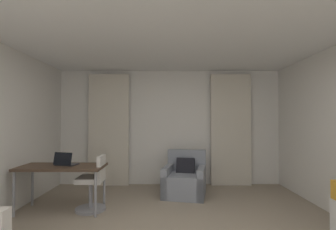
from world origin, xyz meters
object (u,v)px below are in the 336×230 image
at_px(armchair, 186,180).
at_px(laptop, 67,162).
at_px(desk_chair, 94,186).
at_px(desk, 63,169).

relative_size(armchair, laptop, 2.53).
bearing_deg(laptop, desk_chair, -0.46).
distance_m(desk_chair, laptop, 0.59).
bearing_deg(desk, laptop, 34.28).
bearing_deg(desk, desk_chair, 2.96).
distance_m(desk, laptop, 0.12).
xyz_separation_m(armchair, desk, (-2.04, -0.84, 0.38)).
bearing_deg(desk, armchair, 22.31).
relative_size(armchair, desk_chair, 1.07).
xyz_separation_m(desk_chair, laptop, (-0.45, 0.00, 0.38)).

